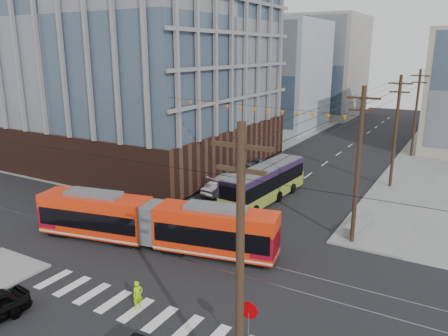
# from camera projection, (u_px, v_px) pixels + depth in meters

# --- Properties ---
(ground) EXTENTS (160.00, 160.00, 0.00)m
(ground) POSITION_uv_depth(u_px,v_px,m) (160.00, 281.00, 25.78)
(ground) COLOR slate
(office_building) EXTENTS (30.00, 25.00, 28.60)m
(office_building) POSITION_uv_depth(u_px,v_px,m) (128.00, 41.00, 51.90)
(office_building) COLOR #381E16
(office_building) RESTS_ON ground
(bg_bldg_nw_near) EXTENTS (18.00, 16.00, 18.00)m
(bg_bldg_nw_near) POSITION_uv_depth(u_px,v_px,m) (267.00, 76.00, 75.14)
(bg_bldg_nw_near) COLOR #8C99A5
(bg_bldg_nw_near) RESTS_ON ground
(bg_bldg_nw_far) EXTENTS (16.00, 18.00, 20.00)m
(bg_bldg_nw_far) POSITION_uv_depth(u_px,v_px,m) (321.00, 66.00, 90.16)
(bg_bldg_nw_far) COLOR gray
(bg_bldg_nw_far) RESTS_ON ground
(utility_pole_near) EXTENTS (0.30, 0.30, 11.00)m
(utility_pole_near) POSITION_uv_depth(u_px,v_px,m) (240.00, 278.00, 15.23)
(utility_pole_near) COLOR black
(utility_pole_near) RESTS_ON ground
(utility_pole_far) EXTENTS (0.30, 0.30, 11.00)m
(utility_pole_far) POSITION_uv_depth(u_px,v_px,m) (428.00, 102.00, 67.11)
(utility_pole_far) COLOR black
(utility_pole_far) RESTS_ON ground
(streetcar) EXTENTS (17.50, 5.91, 3.35)m
(streetcar) POSITION_uv_depth(u_px,v_px,m) (153.00, 223.00, 30.07)
(streetcar) COLOR red
(streetcar) RESTS_ON ground
(city_bus) EXTENTS (3.25, 11.62, 3.25)m
(city_bus) POSITION_uv_depth(u_px,v_px,m) (265.00, 183.00, 39.21)
(city_bus) COLOR #271837
(city_bus) RESTS_ON ground
(parked_car_silver) EXTENTS (1.86, 4.17, 1.33)m
(parked_car_silver) POSITION_uv_depth(u_px,v_px,m) (219.00, 188.00, 41.14)
(parked_car_silver) COLOR #B9B9B9
(parked_car_silver) RESTS_ON ground
(parked_car_white) EXTENTS (3.77, 5.65, 1.52)m
(parked_car_white) POSITION_uv_depth(u_px,v_px,m) (232.00, 181.00, 43.01)
(parked_car_white) COLOR silver
(parked_car_white) RESTS_ON ground
(parked_car_grey) EXTENTS (2.22, 4.48, 1.22)m
(parked_car_grey) POSITION_uv_depth(u_px,v_px,m) (259.00, 163.00, 50.23)
(parked_car_grey) COLOR #535760
(parked_car_grey) RESTS_ON ground
(pedestrian) EXTENTS (0.55, 0.66, 1.56)m
(pedestrian) POSITION_uv_depth(u_px,v_px,m) (138.00, 295.00, 22.86)
(pedestrian) COLOR #A0E006
(pedestrian) RESTS_ON ground
(stop_sign) EXTENTS (0.93, 0.93, 2.77)m
(stop_sign) POSITION_uv_depth(u_px,v_px,m) (248.00, 334.00, 18.74)
(stop_sign) COLOR #A20003
(stop_sign) RESTS_ON ground
(jersey_barrier) EXTENTS (1.55, 4.34, 0.85)m
(jersey_barrier) POSITION_uv_depth(u_px,v_px,m) (357.00, 225.00, 32.88)
(jersey_barrier) COLOR slate
(jersey_barrier) RESTS_ON ground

